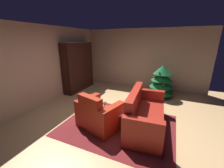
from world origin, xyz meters
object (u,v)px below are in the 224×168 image
(bookshelf_unit, at_px, (80,67))
(couch_red, at_px, (144,115))
(armchair_red, at_px, (99,115))
(coffee_table, at_px, (119,111))
(decorated_tree, at_px, (162,81))
(bottle_on_table, at_px, (126,105))
(book_stack_on_table, at_px, (120,107))

(bookshelf_unit, relative_size, couch_red, 1.06)
(bookshelf_unit, height_order, armchair_red, bookshelf_unit)
(bookshelf_unit, bearing_deg, armchair_red, -46.76)
(coffee_table, bearing_deg, couch_red, 14.51)
(armchair_red, xyz_separation_m, decorated_tree, (1.23, 2.72, 0.29))
(bottle_on_table, bearing_deg, couch_red, 7.48)
(coffee_table, bearing_deg, armchair_red, -145.51)
(armchair_red, relative_size, coffee_table, 1.87)
(coffee_table, bearing_deg, book_stack_on_table, 96.03)
(bookshelf_unit, xyz_separation_m, decorated_tree, (3.37, 0.44, -0.36))
(armchair_red, bearing_deg, bookshelf_unit, 133.24)
(bookshelf_unit, relative_size, decorated_tree, 1.64)
(book_stack_on_table, bearing_deg, decorated_tree, 71.28)
(armchair_red, bearing_deg, coffee_table, 34.49)
(bookshelf_unit, xyz_separation_m, book_stack_on_table, (2.57, -1.94, -0.50))
(bookshelf_unit, height_order, coffee_table, bookshelf_unit)
(couch_red, height_order, decorated_tree, decorated_tree)
(bookshelf_unit, distance_m, coffee_table, 3.30)
(couch_red, relative_size, bottle_on_table, 6.71)
(bookshelf_unit, height_order, decorated_tree, bookshelf_unit)
(book_stack_on_table, relative_size, decorated_tree, 0.17)
(bookshelf_unit, bearing_deg, book_stack_on_table, -37.02)
(coffee_table, height_order, bottle_on_table, bottle_on_table)
(coffee_table, height_order, book_stack_on_table, book_stack_on_table)
(bottle_on_table, relative_size, decorated_tree, 0.23)
(couch_red, bearing_deg, armchair_red, -156.44)
(armchair_red, distance_m, bottle_on_table, 0.73)
(armchair_red, relative_size, couch_red, 0.63)
(bookshelf_unit, xyz_separation_m, armchair_red, (2.14, -2.28, -0.65))
(coffee_table, xyz_separation_m, book_stack_on_table, (-0.00, 0.04, 0.09))
(couch_red, relative_size, book_stack_on_table, 9.24)
(coffee_table, distance_m, decorated_tree, 2.56)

